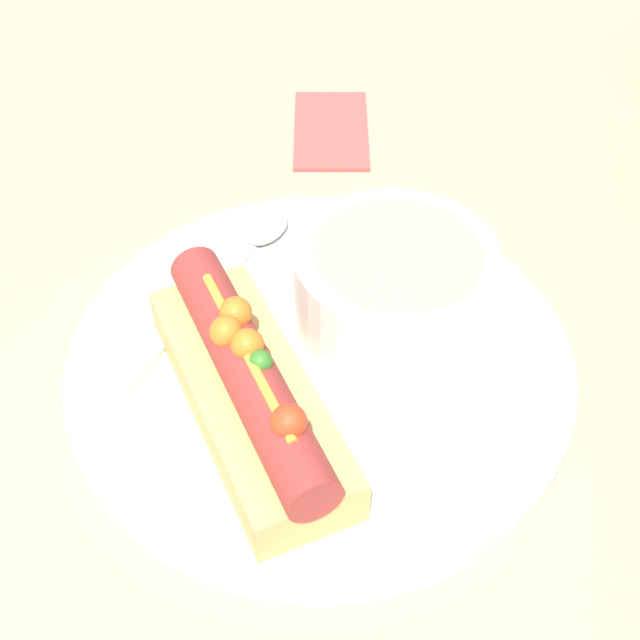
% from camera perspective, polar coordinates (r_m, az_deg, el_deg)
% --- Properties ---
extents(ground_plane, '(4.00, 4.00, 0.00)m').
position_cam_1_polar(ground_plane, '(0.52, 0.00, -3.32)').
color(ground_plane, tan).
extents(dinner_plate, '(0.29, 0.29, 0.02)m').
position_cam_1_polar(dinner_plate, '(0.52, 0.00, -2.78)').
color(dinner_plate, white).
rests_on(dinner_plate, ground_plane).
extents(hot_dog, '(0.17, 0.08, 0.06)m').
position_cam_1_polar(hot_dog, '(0.47, -4.52, -4.30)').
color(hot_dog, '#DBAD60').
rests_on(hot_dog, dinner_plate).
extents(soup_bowl, '(0.12, 0.12, 0.06)m').
position_cam_1_polar(soup_bowl, '(0.51, 4.86, 2.25)').
color(soup_bowl, white).
rests_on(soup_bowl, dinner_plate).
extents(spoon, '(0.10, 0.16, 0.01)m').
position_cam_1_polar(spoon, '(0.57, -5.11, 4.06)').
color(spoon, '#B7B7BC').
rests_on(spoon, dinner_plate).
extents(napkin, '(0.12, 0.10, 0.01)m').
position_cam_1_polar(napkin, '(0.70, 0.71, 12.16)').
color(napkin, '#E04C47').
rests_on(napkin, ground_plane).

